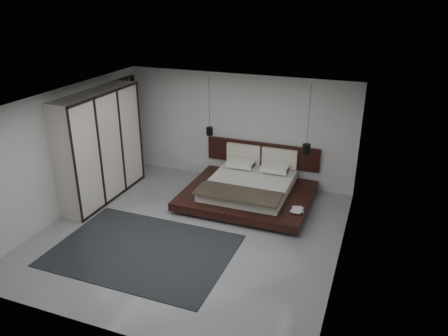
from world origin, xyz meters
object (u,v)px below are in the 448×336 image
at_px(bed, 249,188).
at_px(wardrobe, 100,146).
at_px(rug, 143,250).
at_px(lattice_screen, 128,126).
at_px(pendant_right, 306,149).
at_px(pendant_left, 210,131).

bearing_deg(bed, wardrobe, -162.41).
relative_size(wardrobe, rug, 0.77).
distance_m(lattice_screen, bed, 3.79).
relative_size(bed, rug, 0.86).
height_order(pendant_right, wardrobe, pendant_right).
bearing_deg(lattice_screen, wardrobe, -81.14).
distance_m(bed, pendant_left, 1.74).
relative_size(lattice_screen, bed, 0.88).
bearing_deg(lattice_screen, pendant_left, -1.62).
distance_m(bed, rug, 3.13).
relative_size(pendant_left, rug, 0.42).
distance_m(pendant_left, pendant_right, 2.43).
bearing_deg(wardrobe, lattice_screen, 98.86).
xyz_separation_m(lattice_screen, wardrobe, (0.25, -1.61, -0.00)).
height_order(pendant_left, wardrobe, pendant_left).
bearing_deg(rug, lattice_screen, 124.66).
distance_m(pendant_left, rug, 3.63).
xyz_separation_m(lattice_screen, rug, (2.35, -3.39, -1.29)).
xyz_separation_m(pendant_right, wardrobe, (-4.57, -1.55, -0.00)).
height_order(lattice_screen, wardrobe, lattice_screen).
bearing_deg(lattice_screen, pendant_right, -0.80).
bearing_deg(wardrobe, pendant_left, 35.75).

